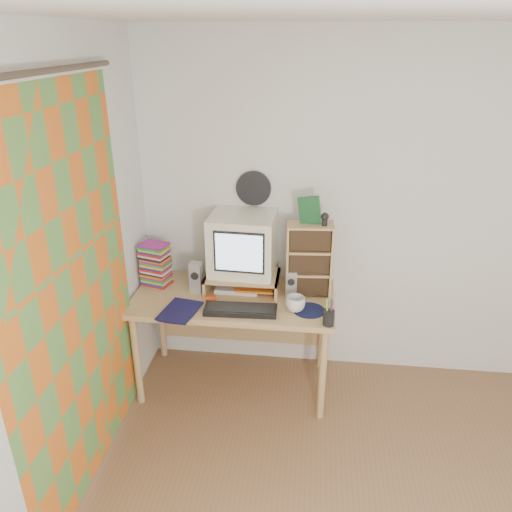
% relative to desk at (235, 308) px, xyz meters
% --- Properties ---
extents(ceiling, '(3.50, 3.50, 0.00)m').
position_rel_desk_xyz_m(ceiling, '(1.03, -1.44, 1.88)').
color(ceiling, white).
rests_on(ceiling, back_wall).
extents(back_wall, '(3.50, 0.00, 3.50)m').
position_rel_desk_xyz_m(back_wall, '(1.03, 0.31, 0.63)').
color(back_wall, silver).
rests_on(back_wall, floor).
extents(left_wall, '(0.00, 3.50, 3.50)m').
position_rel_desk_xyz_m(left_wall, '(-0.72, -1.44, 0.63)').
color(left_wall, silver).
rests_on(left_wall, floor).
extents(curtain, '(0.00, 2.20, 2.20)m').
position_rel_desk_xyz_m(curtain, '(-0.68, -0.96, 0.53)').
color(curtain, orange).
rests_on(curtain, left_wall).
extents(wall_disc, '(0.25, 0.02, 0.25)m').
position_rel_desk_xyz_m(wall_disc, '(0.10, 0.29, 0.81)').
color(wall_disc, black).
rests_on(wall_disc, back_wall).
extents(desk, '(1.40, 0.70, 0.75)m').
position_rel_desk_xyz_m(desk, '(0.00, 0.00, 0.00)').
color(desk, tan).
rests_on(desk, floor).
extents(monitor_riser, '(0.52, 0.30, 0.12)m').
position_rel_desk_xyz_m(monitor_riser, '(0.05, 0.04, 0.23)').
color(monitor_riser, tan).
rests_on(monitor_riser, desk).
extents(crt_monitor, '(0.47, 0.47, 0.42)m').
position_rel_desk_xyz_m(crt_monitor, '(0.05, 0.09, 0.47)').
color(crt_monitor, '#EBE9D0').
rests_on(crt_monitor, monitor_riser).
extents(speaker_left, '(0.09, 0.09, 0.22)m').
position_rel_desk_xyz_m(speaker_left, '(-0.27, -0.03, 0.24)').
color(speaker_left, '#AEADB2').
rests_on(speaker_left, desk).
extents(speaker_right, '(0.08, 0.08, 0.19)m').
position_rel_desk_xyz_m(speaker_right, '(0.40, -0.01, 0.23)').
color(speaker_right, '#AEADB2').
rests_on(speaker_right, desk).
extents(keyboard, '(0.48, 0.18, 0.03)m').
position_rel_desk_xyz_m(keyboard, '(0.08, -0.28, 0.15)').
color(keyboard, black).
rests_on(keyboard, desk).
extents(dvd_stack, '(0.22, 0.18, 0.27)m').
position_rel_desk_xyz_m(dvd_stack, '(-0.59, 0.05, 0.27)').
color(dvd_stack, brown).
rests_on(dvd_stack, desk).
extents(cd_rack, '(0.32, 0.19, 0.52)m').
position_rel_desk_xyz_m(cd_rack, '(0.51, 0.04, 0.39)').
color(cd_rack, tan).
rests_on(cd_rack, desk).
extents(mug, '(0.16, 0.16, 0.10)m').
position_rel_desk_xyz_m(mug, '(0.44, -0.22, 0.19)').
color(mug, silver).
rests_on(mug, desk).
extents(diary, '(0.30, 0.24, 0.05)m').
position_rel_desk_xyz_m(diary, '(-0.42, -0.31, 0.16)').
color(diary, '#11103A').
rests_on(diary, desk).
extents(mousepad, '(0.25, 0.25, 0.00)m').
position_rel_desk_xyz_m(mousepad, '(0.53, -0.21, 0.14)').
color(mousepad, '#101637').
rests_on(mousepad, desk).
extents(pen_cup, '(0.08, 0.08, 0.14)m').
position_rel_desk_xyz_m(pen_cup, '(0.66, -0.37, 0.21)').
color(pen_cup, black).
rests_on(pen_cup, desk).
extents(papers, '(0.31, 0.23, 0.04)m').
position_rel_desk_xyz_m(papers, '(0.06, 0.06, 0.15)').
color(papers, beige).
rests_on(papers, desk).
extents(red_box, '(0.08, 0.07, 0.04)m').
position_rel_desk_xyz_m(red_box, '(-0.14, -0.16, 0.15)').
color(red_box, red).
rests_on(red_box, desk).
extents(game_box, '(0.14, 0.04, 0.18)m').
position_rel_desk_xyz_m(game_box, '(0.50, 0.06, 0.75)').
color(game_box, '#164F25').
rests_on(game_box, cd_rack).
extents(webcam, '(0.06, 0.06, 0.09)m').
position_rel_desk_xyz_m(webcam, '(0.61, 0.02, 0.70)').
color(webcam, black).
rests_on(webcam, cd_rack).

